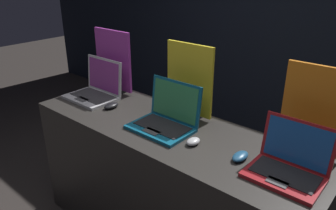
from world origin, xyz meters
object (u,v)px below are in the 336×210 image
(promo_stand_back, at_px, (314,113))
(laptop_middle, at_px, (166,118))
(mouse_front, at_px, (111,106))
(mouse_back, at_px, (240,156))
(mouse_middle, at_px, (193,141))
(promo_stand_middle, at_px, (189,82))
(promo_stand_front, at_px, (113,62))
(laptop_back, at_px, (289,164))
(laptop_front, at_px, (96,89))

(promo_stand_back, bearing_deg, laptop_middle, -161.49)
(mouse_front, height_order, mouse_back, same)
(mouse_middle, relative_size, promo_stand_middle, 0.19)
(promo_stand_front, bearing_deg, promo_stand_back, 1.32)
(promo_stand_middle, distance_m, laptop_back, 0.82)
(laptop_back, bearing_deg, laptop_middle, 179.84)
(promo_stand_front, distance_m, laptop_back, 1.52)
(promo_stand_middle, bearing_deg, mouse_back, -25.98)
(mouse_front, xyz_separation_m, promo_stand_middle, (0.48, 0.25, 0.21))
(promo_stand_back, bearing_deg, promo_stand_front, -178.68)
(promo_stand_middle, xyz_separation_m, promo_stand_back, (0.76, 0.03, -0.00))
(mouse_front, distance_m, promo_stand_front, 0.41)
(mouse_front, xyz_separation_m, laptop_back, (1.25, 0.03, 0.04))
(promo_stand_middle, bearing_deg, laptop_back, -16.67)
(laptop_front, relative_size, laptop_middle, 1.00)
(laptop_back, height_order, mouse_back, laptop_back)
(laptop_middle, bearing_deg, mouse_back, -3.27)
(mouse_front, distance_m, promo_stand_middle, 0.59)
(mouse_back, bearing_deg, promo_stand_front, 168.65)
(mouse_back, bearing_deg, mouse_front, 179.88)
(laptop_middle, distance_m, mouse_back, 0.53)
(mouse_middle, bearing_deg, laptop_middle, 165.97)
(laptop_front, distance_m, laptop_middle, 0.73)
(mouse_back, xyz_separation_m, promo_stand_back, (0.24, 0.29, 0.21))
(mouse_middle, height_order, laptop_back, laptop_back)
(promo_stand_middle, height_order, laptop_back, promo_stand_middle)
(laptop_middle, height_order, mouse_middle, laptop_middle)
(promo_stand_front, bearing_deg, promo_stand_middle, 0.41)
(mouse_front, height_order, laptop_middle, laptop_middle)
(laptop_front, xyz_separation_m, mouse_back, (1.25, -0.07, -0.05))
(laptop_middle, bearing_deg, laptop_back, -0.16)
(promo_stand_front, distance_m, promo_stand_middle, 0.73)
(promo_stand_front, relative_size, promo_stand_back, 1.00)
(mouse_middle, xyz_separation_m, mouse_back, (0.27, 0.03, -0.00))
(promo_stand_front, relative_size, laptop_back, 1.40)
(promo_stand_back, bearing_deg, mouse_front, -167.17)
(mouse_front, bearing_deg, mouse_back, -0.12)
(laptop_front, relative_size, mouse_middle, 4.06)
(mouse_front, bearing_deg, laptop_back, 1.19)
(laptop_back, bearing_deg, laptop_front, 178.48)
(mouse_front, bearing_deg, mouse_middle, -2.73)
(mouse_middle, bearing_deg, laptop_front, 174.14)
(promo_stand_middle, height_order, promo_stand_back, same)
(mouse_middle, height_order, mouse_back, same)
(promo_stand_front, distance_m, promo_stand_back, 1.49)
(promo_stand_front, height_order, mouse_middle, promo_stand_front)
(promo_stand_front, bearing_deg, mouse_back, -11.35)
(mouse_back, distance_m, promo_stand_back, 0.43)
(laptop_middle, bearing_deg, laptop_front, 177.05)
(laptop_back, distance_m, promo_stand_back, 0.31)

